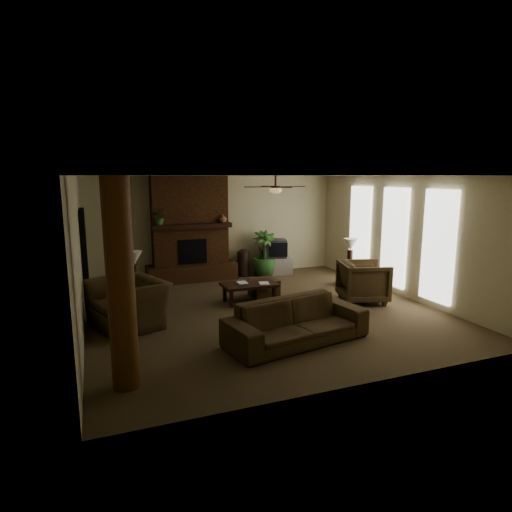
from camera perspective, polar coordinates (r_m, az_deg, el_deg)
name	(u,v)px	position (r m, az deg, el deg)	size (l,w,h in m)	color
room_shell	(263,245)	(8.75, 0.94, 1.48)	(7.00, 7.00, 7.00)	brown
fireplace	(191,238)	(11.61, -8.73, 2.41)	(2.40, 0.70, 2.80)	#522E16
windows	(394,238)	(10.69, 17.95, 2.36)	(0.08, 3.65, 2.35)	white
log_column	(121,286)	(5.79, -17.59, -3.80)	(0.36, 0.36, 2.80)	brown
doorway	(85,258)	(9.97, -21.87, -0.21)	(0.10, 1.00, 2.10)	black
ceiling_fan	(275,189)	(9.08, 2.62, 8.96)	(1.35, 1.35, 0.37)	#2F2015
sofa	(297,315)	(7.32, 5.43, -7.82)	(2.47, 0.72, 0.97)	#44341D
armchair_left	(128,296)	(8.37, -16.67, -5.10)	(1.34, 0.87, 1.17)	#44341D
armchair_right	(363,280)	(9.89, 14.14, -3.08)	(0.98, 0.92, 1.01)	#44341D
coffee_table	(249,286)	(9.58, -0.92, -3.99)	(1.20, 0.70, 0.43)	black
ottoman	(264,288)	(10.11, 1.05, -4.23)	(0.60, 0.60, 0.40)	#44341D
tv_stand	(276,266)	(12.33, 2.68, -1.28)	(0.85, 0.50, 0.50)	silver
tv	(275,248)	(12.19, 2.50, 1.03)	(0.76, 0.68, 0.52)	#333336
floor_vase	(243,261)	(12.06, -1.69, -0.66)	(0.34, 0.34, 0.77)	black
floor_plant	(264,263)	(12.09, 1.13, -0.99)	(0.71, 1.27, 0.71)	#316026
side_table_left	(137,293)	(9.70, -15.56, -4.81)	(0.50, 0.50, 0.55)	black
lamp_left	(134,260)	(9.57, -15.96, -0.57)	(0.43, 0.43, 0.65)	#2F2015
side_table_right	(349,274)	(11.41, 12.29, -2.36)	(0.50, 0.50, 0.55)	black
lamp_right	(350,246)	(11.34, 12.49, 1.29)	(0.44, 0.44, 0.65)	#2F2015
mantel_plant	(160,219)	(11.18, -12.72, 4.89)	(0.38, 0.42, 0.33)	#316026
mantel_vase	(223,219)	(11.49, -4.45, 4.99)	(0.22, 0.23, 0.22)	brown
book_a	(237,277)	(9.50, -2.50, -2.88)	(0.22, 0.03, 0.29)	#999999
book_b	(259,278)	(9.48, 0.45, -2.90)	(0.21, 0.02, 0.29)	#999999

